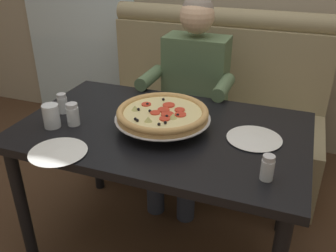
# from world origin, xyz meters

# --- Properties ---
(ground_plane) EXTENTS (16.00, 16.00, 0.00)m
(ground_plane) POSITION_xyz_m (0.00, 0.00, 0.00)
(ground_plane) COLOR #4C3321
(booth_bench) EXTENTS (1.58, 0.78, 1.13)m
(booth_bench) POSITION_xyz_m (0.00, 0.89, 0.40)
(booth_bench) COLOR #998966
(booth_bench) RESTS_ON ground_plane
(dining_table) EXTENTS (1.36, 0.85, 0.76)m
(dining_table) POSITION_xyz_m (0.00, 0.00, 0.67)
(dining_table) COLOR black
(dining_table) RESTS_ON ground_plane
(diner_main) EXTENTS (0.54, 0.64, 1.27)m
(diner_main) POSITION_xyz_m (-0.05, 0.63, 0.71)
(diner_main) COLOR #2D3342
(diner_main) RESTS_ON ground_plane
(pizza) EXTENTS (0.45, 0.45, 0.11)m
(pizza) POSITION_xyz_m (0.01, -0.01, 0.84)
(pizza) COLOR silver
(pizza) RESTS_ON dining_table
(shaker_parmesan) EXTENTS (0.06, 0.06, 0.11)m
(shaker_parmesan) POSITION_xyz_m (-0.41, -0.12, 0.80)
(shaker_parmesan) COLOR white
(shaker_parmesan) RESTS_ON dining_table
(shaker_pepper_flakes) EXTENTS (0.05, 0.05, 0.10)m
(shaker_pepper_flakes) POSITION_xyz_m (0.52, -0.25, 0.80)
(shaker_pepper_flakes) COLOR white
(shaker_pepper_flakes) RESTS_ON dining_table
(shaker_oregano) EXTENTS (0.05, 0.05, 0.10)m
(shaker_oregano) POSITION_xyz_m (-0.54, -0.03, 0.80)
(shaker_oregano) COLOR white
(shaker_oregano) RESTS_ON dining_table
(plate_near_left) EXTENTS (0.25, 0.25, 0.02)m
(plate_near_left) POSITION_xyz_m (-0.32, -0.37, 0.77)
(plate_near_left) COLOR white
(plate_near_left) RESTS_ON dining_table
(plate_near_right) EXTENTS (0.25, 0.25, 0.02)m
(plate_near_right) POSITION_xyz_m (0.43, 0.04, 0.77)
(plate_near_right) COLOR white
(plate_near_right) RESTS_ON dining_table
(drinking_glass) EXTENTS (0.08, 0.08, 0.11)m
(drinking_glass) POSITION_xyz_m (-0.49, -0.18, 0.81)
(drinking_glass) COLOR silver
(drinking_glass) RESTS_ON dining_table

